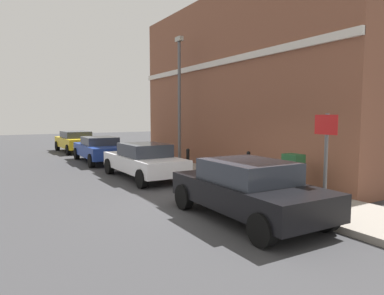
{
  "coord_description": "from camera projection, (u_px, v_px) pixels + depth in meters",
  "views": [
    {
      "loc": [
        -5.19,
        -7.47,
        2.41
      ],
      "look_at": [
        1.42,
        3.6,
        1.2
      ],
      "focal_mm": 32.28,
      "sensor_mm": 36.0,
      "label": 1
    }
  ],
  "objects": [
    {
      "name": "car_black",
      "position": [
        247.0,
        188.0,
        7.96
      ],
      "size": [
        1.99,
        4.1,
        1.37
      ],
      "rotation": [
        0.0,
        0.0,
        1.55
      ],
      "color": "black",
      "rests_on": "ground"
    },
    {
      "name": "car_white",
      "position": [
        144.0,
        160.0,
        13.12
      ],
      "size": [
        1.88,
        4.43,
        1.34
      ],
      "rotation": [
        0.0,
        0.0,
        1.59
      ],
      "color": "silver",
      "rests_on": "ground"
    },
    {
      "name": "sidewalk",
      "position": [
        177.0,
        168.0,
        15.43
      ],
      "size": [
        2.28,
        30.0,
        0.15
      ],
      "primitive_type": "cube",
      "color": "gray",
      "rests_on": "ground"
    },
    {
      "name": "corner_building",
      "position": [
        275.0,
        87.0,
        16.33
      ],
      "size": [
        7.06,
        13.4,
        7.52
      ],
      "color": "brown",
      "rests_on": "ground"
    },
    {
      "name": "street_sign",
      "position": [
        326.0,
        149.0,
        7.67
      ],
      "size": [
        0.08,
        0.6,
        2.3
      ],
      "color": "#59595B",
      "rests_on": "sidewalk"
    },
    {
      "name": "car_blue",
      "position": [
        100.0,
        149.0,
        17.69
      ],
      "size": [
        1.95,
        4.54,
        1.31
      ],
      "rotation": [
        0.0,
        0.0,
        1.55
      ],
      "color": "navy",
      "rests_on": "ground"
    },
    {
      "name": "ground",
      "position": [
        215.0,
        205.0,
        9.26
      ],
      "size": [
        80.0,
        80.0,
        0.0
      ],
      "primitive_type": "plane",
      "color": "#38383A"
    },
    {
      "name": "utility_cabinet",
      "position": [
        293.0,
        175.0,
        9.93
      ],
      "size": [
        0.46,
        0.61,
        1.15
      ],
      "color": "#1E4C28",
      "rests_on": "sidewalk"
    },
    {
      "name": "lamppost",
      "position": [
        179.0,
        95.0,
        15.48
      ],
      "size": [
        0.2,
        0.44,
        5.72
      ],
      "color": "#59595B",
      "rests_on": "sidewalk"
    },
    {
      "name": "bollard_far_kerb",
      "position": [
        188.0,
        161.0,
        12.76
      ],
      "size": [
        0.14,
        0.14,
        1.04
      ],
      "color": "black",
      "rests_on": "sidewalk"
    },
    {
      "name": "bollard_near_cabinet",
      "position": [
        248.0,
        165.0,
        11.76
      ],
      "size": [
        0.14,
        0.14,
        1.04
      ],
      "color": "black",
      "rests_on": "sidewalk"
    },
    {
      "name": "car_yellow",
      "position": [
        76.0,
        141.0,
        22.59
      ],
      "size": [
        1.99,
        4.34,
        1.36
      ],
      "rotation": [
        0.0,
        0.0,
        1.6
      ],
      "color": "gold",
      "rests_on": "ground"
    }
  ]
}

